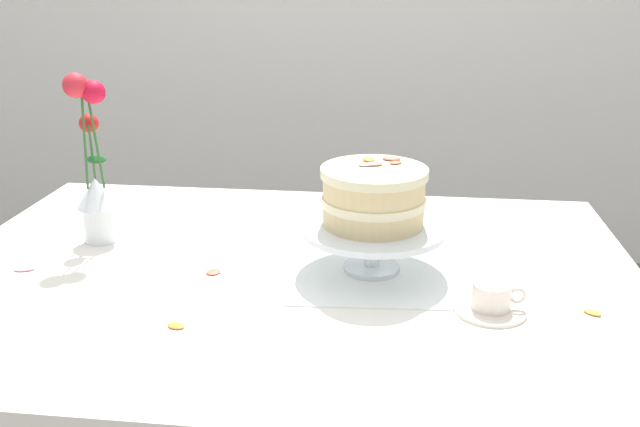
# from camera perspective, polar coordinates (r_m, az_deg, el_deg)

# --- Properties ---
(dining_table) EXTENTS (1.40, 1.00, 0.74)m
(dining_table) POSITION_cam_1_polar(r_m,az_deg,el_deg) (1.37, -3.01, -8.76)
(dining_table) COLOR white
(dining_table) RESTS_ON ground
(linen_napkin) EXTENTS (0.34, 0.34, 0.00)m
(linen_napkin) POSITION_cam_1_polar(r_m,az_deg,el_deg) (1.35, 4.34, -4.77)
(linen_napkin) COLOR white
(linen_napkin) RESTS_ON dining_table
(cake_stand) EXTENTS (0.29, 0.29, 0.10)m
(cake_stand) POSITION_cam_1_polar(r_m,az_deg,el_deg) (1.32, 4.43, -1.55)
(cake_stand) COLOR silver
(cake_stand) RESTS_ON linen_napkin
(layer_cake) EXTENTS (0.20, 0.20, 0.12)m
(layer_cake) POSITION_cam_1_polar(r_m,az_deg,el_deg) (1.30, 4.51, 1.49)
(layer_cake) COLOR beige
(layer_cake) RESTS_ON cake_stand
(flower_vase) EXTENTS (0.09, 0.09, 0.37)m
(flower_vase) POSITION_cam_1_polar(r_m,az_deg,el_deg) (1.52, -18.37, 2.82)
(flower_vase) COLOR silver
(flower_vase) RESTS_ON dining_table
(teacup) EXTENTS (0.13, 0.13, 0.05)m
(teacup) POSITION_cam_1_polar(r_m,az_deg,el_deg) (1.23, 14.16, -7.04)
(teacup) COLOR silver
(teacup) RESTS_ON dining_table
(loose_petal_0) EXTENTS (0.04, 0.04, 0.01)m
(loose_petal_0) POSITION_cam_1_polar(r_m,az_deg,el_deg) (1.36, -8.93, -4.86)
(loose_petal_0) COLOR #E56B51
(loose_petal_0) RESTS_ON dining_table
(loose_petal_1) EXTENTS (0.04, 0.03, 0.01)m
(loose_petal_1) POSITION_cam_1_polar(r_m,az_deg,el_deg) (1.47, -23.53, -4.29)
(loose_petal_1) COLOR pink
(loose_petal_1) RESTS_ON dining_table
(loose_petal_2) EXTENTS (0.04, 0.03, 0.01)m
(loose_petal_2) POSITION_cam_1_polar(r_m,az_deg,el_deg) (1.28, 21.87, -7.70)
(loose_petal_2) COLOR orange
(loose_petal_2) RESTS_ON dining_table
(loose_petal_3) EXTENTS (0.04, 0.03, 0.01)m
(loose_petal_3) POSITION_cam_1_polar(r_m,az_deg,el_deg) (1.17, -11.97, -9.17)
(loose_petal_3) COLOR orange
(loose_petal_3) RESTS_ON dining_table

